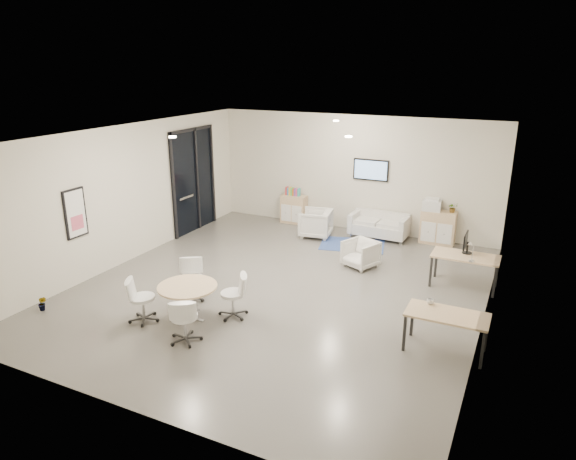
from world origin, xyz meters
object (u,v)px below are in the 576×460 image
Objects in this scene: sideboard_left at (294,209)px; armchair_right at (361,253)px; loveseat at (379,226)px; armchair_left at (316,222)px; desk_front at (447,318)px; sideboard_right at (438,227)px; desk_rear at (465,259)px; round_table at (188,290)px.

sideboard_left reaches higher than armchair_right.
sideboard_left is 2.65m from loveseat.
sideboard_left is 1.00× the size of armchair_left.
desk_front is at bearing -27.32° from armchair_right.
sideboard_right reaches higher than armchair_right.
desk_rear reaches higher than armchair_right.
armchair_right is (0.21, -2.27, 0.04)m from loveseat.
armchair_right is 0.53× the size of desk_front.
armchair_left is at bearing 132.87° from desk_front.
sideboard_left is at bearing 179.72° from sideboard_right.
loveseat is 1.88× the size of armchair_left.
loveseat is 2.28m from armchair_right.
armchair_left is 1.19× the size of armchair_right.
armchair_left is at bearing -164.39° from sideboard_right.
round_table is (-3.36, -6.24, 0.14)m from sideboard_right.
round_table is (-2.06, -3.82, 0.23)m from armchair_right.
desk_rear is 2.79m from desk_front.
sideboard_right is 1.06× the size of armchair_left.
armchair_left is 0.63× the size of desk_front.
round_table is at bearing -139.91° from desk_rear.
armchair_left is at bearing 157.55° from desk_rear.
sideboard_left is 1.38m from armchair_left.
loveseat is at bearing -174.40° from sideboard_right.
desk_front reaches higher than round_table.
sideboard_left is 0.94× the size of sideboard_right.
sideboard_left reaches higher than loveseat.
round_table is (-4.37, -3.69, -0.06)m from desk_rear.
desk_rear is (2.52, -2.40, 0.32)m from loveseat.
sideboard_right reaches higher than sideboard_left.
armchair_right is at bearing -118.39° from sideboard_right.
desk_front is 4.55m from round_table.
armchair_left is (-1.58, -0.71, 0.10)m from loveseat.
sideboard_right is at bearing 111.43° from desk_rear.
desk_rear reaches higher than round_table.
sideboard_right is 3.21m from armchair_left.
sideboard_left reaches higher than desk_rear.
sideboard_right is 5.45m from desk_front.
sideboard_right is 0.56× the size of loveseat.
loveseat is 1.73m from armchair_left.
sideboard_left is 1.19× the size of armchair_right.
armchair_right reaches higher than loveseat.
round_table is at bearing -104.67° from loveseat.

